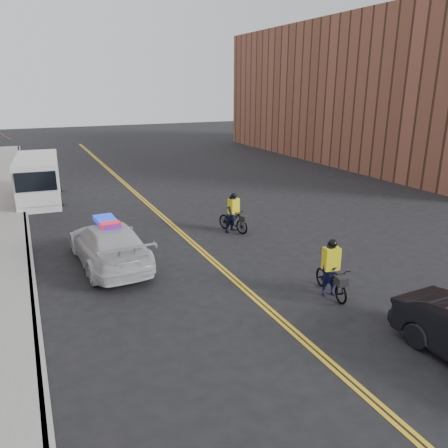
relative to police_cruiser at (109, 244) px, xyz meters
The scene contains 9 objects.
ground 4.71m from the police_cruiser, 42.47° to the right, with size 120.00×120.00×0.00m, color black.
center_line_left 5.95m from the police_cruiser, 55.48° to the left, with size 0.10×60.00×0.01m, color gold.
center_line_right 6.04m from the police_cruiser, 54.22° to the left, with size 0.10×60.00×0.01m, color gold.
curb 5.55m from the police_cruiser, 117.89° to the left, with size 0.20×60.00×0.15m, color gray.
building_across 29.83m from the police_cruiser, 30.31° to the left, with size 12.00×30.00×11.00m, color brown.
police_cruiser is the anchor object (origin of this frame).
cargo_van 10.72m from the police_cruiser, 99.33° to the left, with size 2.55×5.89×2.41m.
cyclist_near 7.62m from the police_cruiser, 43.28° to the right, with size 0.91×1.90×1.79m.
cyclist_far 5.75m from the police_cruiser, 14.19° to the left, with size 1.04×1.76×1.72m.
Camera 1 is at (-5.78, -11.60, 6.07)m, focal length 35.00 mm.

